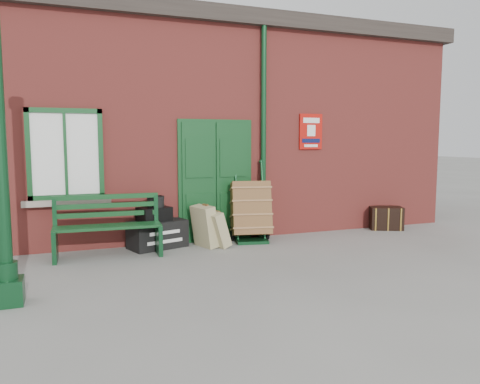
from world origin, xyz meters
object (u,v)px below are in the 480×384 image
bench (108,225)px  houdini_trunk (157,234)px  dark_trunk (386,218)px  porter_trolley (250,210)px

bench → houdini_trunk: 0.97m
houdini_trunk → dark_trunk: houdini_trunk is taller
houdini_trunk → dark_trunk: bearing=-17.6°
houdini_trunk → bench: bearing=-176.7°
dark_trunk → houdini_trunk: bearing=-155.4°
porter_trolley → dark_trunk: size_ratio=2.24×
porter_trolley → bench: bearing=-161.4°
bench → porter_trolley: size_ratio=1.15×
bench → dark_trunk: bearing=5.9°
houdini_trunk → dark_trunk: size_ratio=1.45×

